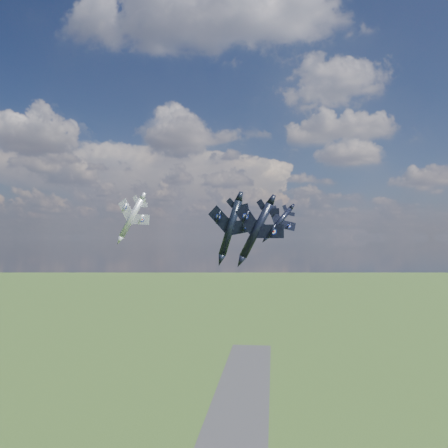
# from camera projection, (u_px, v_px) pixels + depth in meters

# --- Properties ---
(jet_lead_navy) EXTENTS (16.13, 18.93, 6.80)m
(jet_lead_navy) POSITION_uv_depth(u_px,v_px,m) (230.00, 228.00, 90.08)
(jet_lead_navy) COLOR black
(jet_right_navy) EXTENTS (12.15, 14.65, 6.63)m
(jet_right_navy) POSITION_uv_depth(u_px,v_px,m) (256.00, 230.00, 67.79)
(jet_right_navy) COLOR black
(jet_high_navy) EXTENTS (11.93, 14.93, 8.16)m
(jet_high_navy) POSITION_uv_depth(u_px,v_px,m) (279.00, 223.00, 112.44)
(jet_high_navy) COLOR black
(jet_left_silver) EXTENTS (12.66, 15.35, 7.39)m
(jet_left_silver) POSITION_uv_depth(u_px,v_px,m) (131.00, 218.00, 96.42)
(jet_left_silver) COLOR #B5B8C1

